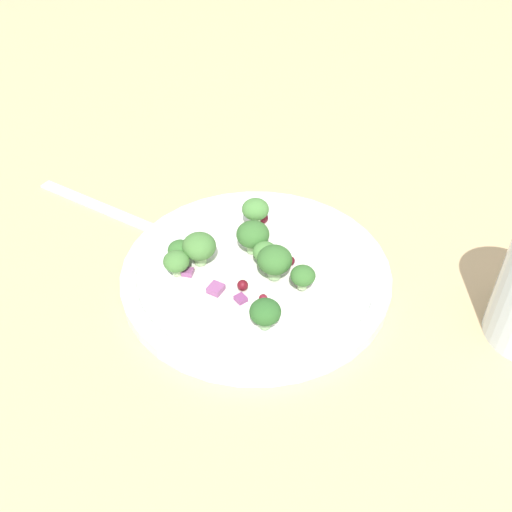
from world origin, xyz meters
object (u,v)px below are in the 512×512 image
Objects in this scene: broccoli_floret_1 at (256,234)px; broccoli_floret_2 at (265,312)px; fork at (119,214)px; plate at (256,272)px; broccoli_floret_0 at (279,262)px.

broccoli_floret_1 is 1.19× the size of broccoli_floret_2.
fork is (-21.06, -5.32, -2.85)cm from broccoli_floret_2.
broccoli_floret_2 reaches higher than plate.
fork is at bearing -151.32° from plate.
plate reaches higher than fork.
broccoli_floret_0 reaches higher than broccoli_floret_2.
broccoli_floret_0 reaches higher than broccoli_floret_1.
broccoli_floret_2 is (4.31, -3.59, -0.33)cm from broccoli_floret_0.
broccoli_floret_2 is (6.55, -2.62, 2.23)cm from plate.
plate is 3.54cm from broccoli_floret_0.
broccoli_floret_0 reaches higher than plate.
broccoli_floret_0 is at bearing 28.00° from fork.
fork is (-16.75, -8.91, -3.18)cm from broccoli_floret_0.
plate is 9.43× the size of broccoli_floret_2.
fork is at bearing -152.00° from broccoli_floret_0.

